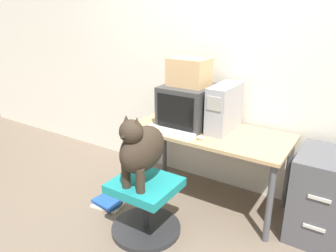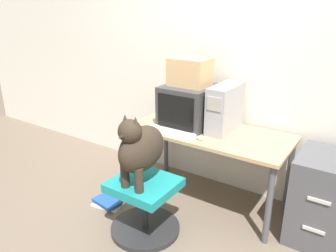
% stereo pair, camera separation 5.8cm
% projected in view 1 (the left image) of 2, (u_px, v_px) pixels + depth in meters
% --- Properties ---
extents(ground_plane, '(12.00, 12.00, 0.00)m').
position_uv_depth(ground_plane, '(189.00, 216.00, 2.89)').
color(ground_plane, '#6B5B4C').
extents(wall_back, '(8.00, 0.05, 2.60)m').
position_uv_depth(wall_back, '(231.00, 58.00, 3.02)').
color(wall_back, silver).
rests_on(wall_back, ground_plane).
extents(desk, '(1.42, 0.66, 0.70)m').
position_uv_depth(desk, '(209.00, 139.00, 2.94)').
color(desk, tan).
rests_on(desk, ground_plane).
extents(crt_monitor, '(0.44, 0.48, 0.37)m').
position_uv_depth(crt_monitor, '(188.00, 105.00, 3.01)').
color(crt_monitor, '#383838').
rests_on(crt_monitor, desk).
extents(pc_tower, '(0.17, 0.45, 0.41)m').
position_uv_depth(pc_tower, '(224.00, 108.00, 2.86)').
color(pc_tower, '#99999E').
rests_on(pc_tower, desk).
extents(keyboard, '(0.47, 0.15, 0.03)m').
position_uv_depth(keyboard, '(169.00, 132.00, 2.85)').
color(keyboard, silver).
rests_on(keyboard, desk).
extents(computer_mouse, '(0.06, 0.04, 0.04)m').
position_uv_depth(computer_mouse, '(200.00, 138.00, 2.71)').
color(computer_mouse, beige).
rests_on(computer_mouse, desk).
extents(office_chair, '(0.57, 0.57, 0.46)m').
position_uv_depth(office_chair, '(146.00, 205.00, 2.63)').
color(office_chair, '#262628').
rests_on(office_chair, ground_plane).
extents(dog, '(0.24, 0.48, 0.58)m').
position_uv_depth(dog, '(141.00, 148.00, 2.42)').
color(dog, '#33281E').
rests_on(dog, office_chair).
extents(filing_cabinet, '(0.44, 0.54, 0.70)m').
position_uv_depth(filing_cabinet, '(323.00, 196.00, 2.56)').
color(filing_cabinet, '#4C4C51').
rests_on(filing_cabinet, ground_plane).
extents(cardboard_box, '(0.34, 0.26, 0.25)m').
position_uv_depth(cardboard_box, '(189.00, 72.00, 2.90)').
color(cardboard_box, tan).
rests_on(cardboard_box, crt_monitor).
extents(book_stack_floor, '(0.30, 0.21, 0.06)m').
position_uv_depth(book_stack_floor, '(107.00, 203.00, 3.03)').
color(book_stack_floor, silver).
rests_on(book_stack_floor, ground_plane).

